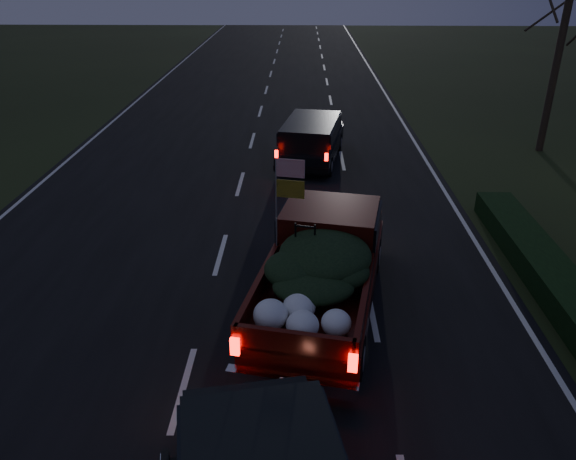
# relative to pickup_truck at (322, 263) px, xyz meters

# --- Properties ---
(ground) EXTENTS (120.00, 120.00, 0.00)m
(ground) POSITION_rel_pickup_truck_xyz_m (-2.51, -2.62, -1.12)
(ground) COLOR black
(ground) RESTS_ON ground
(road_asphalt) EXTENTS (14.00, 120.00, 0.02)m
(road_asphalt) POSITION_rel_pickup_truck_xyz_m (-2.51, -2.62, -1.11)
(road_asphalt) COLOR black
(road_asphalt) RESTS_ON ground
(hedge_row) EXTENTS (1.00, 10.00, 0.60)m
(hedge_row) POSITION_rel_pickup_truck_xyz_m (5.29, 0.38, -0.82)
(hedge_row) COLOR black
(hedge_row) RESTS_ON ground
(bare_tree_far) EXTENTS (3.60, 3.60, 7.00)m
(bare_tree_far) POSITION_rel_pickup_truck_xyz_m (8.99, 11.38, 4.11)
(bare_tree_far) COLOR black
(bare_tree_far) RESTS_ON ground
(pickup_truck) EXTENTS (3.20, 6.00, 2.99)m
(pickup_truck) POSITION_rel_pickup_truck_xyz_m (0.00, 0.00, 0.00)
(pickup_truck) COLOR #3D0D08
(pickup_truck) RESTS_ON ground
(lead_suv) EXTENTS (2.63, 4.78, 1.30)m
(lead_suv) POSITION_rel_pickup_truck_xyz_m (-0.10, 9.74, -0.13)
(lead_suv) COLOR black
(lead_suv) RESTS_ON ground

